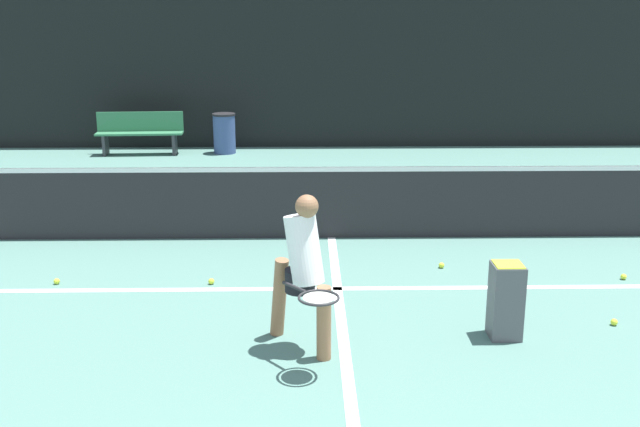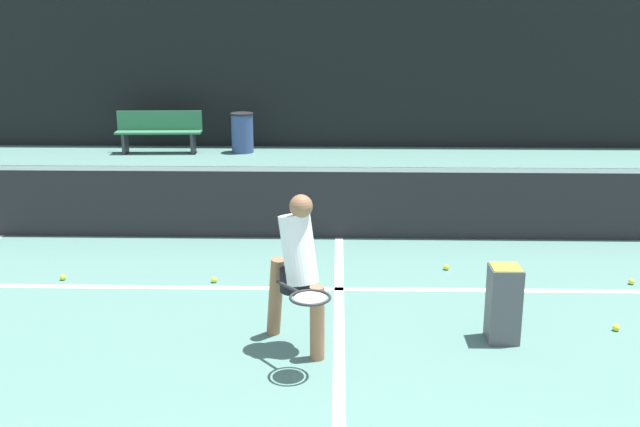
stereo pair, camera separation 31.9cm
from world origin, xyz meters
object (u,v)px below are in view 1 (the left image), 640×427
courtside_bench (140,131)px  trash_bin (224,133)px  player_practicing (303,267)px  ball_hopper (506,299)px  parked_car (427,97)px

courtside_bench → trash_bin: bearing=-0.4°
player_practicing → courtside_bench: 9.80m
player_practicing → ball_hopper: bearing=57.1°
player_practicing → ball_hopper: size_ratio=2.00×
player_practicing → courtside_bench: size_ratio=0.80×
ball_hopper → courtside_bench: (-5.22, 8.99, 0.10)m
courtside_bench → parked_car: (6.67, 4.84, 0.12)m
player_practicing → ball_hopper: (1.85, 0.22, -0.40)m
courtside_bench → trash_bin: courtside_bench is taller
ball_hopper → courtside_bench: size_ratio=0.40×
parked_car → trash_bin: bearing=-136.1°
ball_hopper → parked_car: size_ratio=0.15×
player_practicing → courtside_bench: player_practicing is taller
ball_hopper → courtside_bench: 10.39m
courtside_bench → ball_hopper: bearing=-62.7°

